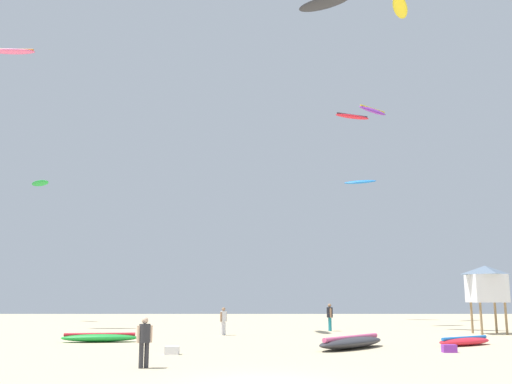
{
  "coord_description": "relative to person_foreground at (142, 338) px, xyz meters",
  "views": [
    {
      "loc": [
        -0.14,
        -15.45,
        2.27
      ],
      "look_at": [
        0.0,
        20.38,
        8.86
      ],
      "focal_mm": 39.87,
      "sensor_mm": 36.0,
      "label": 1
    }
  ],
  "objects": [
    {
      "name": "person_left",
      "position": [
        8.53,
        19.75,
        0.11
      ],
      "size": [
        0.4,
        0.59,
        1.79
      ],
      "rotation": [
        0.0,
        0.0,
        3.3
      ],
      "color": "teal",
      "rests_on": "ground"
    },
    {
      "name": "kite_aloft_5",
      "position": [
        -17.05,
        34.3,
        11.98
      ],
      "size": [
        2.65,
        2.38,
        0.6
      ],
      "color": "green"
    },
    {
      "name": "kite_aloft_3",
      "position": [
        14.33,
        38.32,
        12.91
      ],
      "size": [
        3.44,
        2.09,
        0.59
      ],
      "color": "blue"
    },
    {
      "name": "lifeguard_tower",
      "position": [
        17.88,
        16.7,
        2.12
      ],
      "size": [
        2.3,
        2.3,
        4.15
      ],
      "color": "#8C704C",
      "rests_on": "ground"
    },
    {
      "name": "kite_grounded_far",
      "position": [
        7.83,
        6.9,
        -0.67
      ],
      "size": [
        4.08,
        4.46,
        0.58
      ],
      "color": "#2D2D33",
      "rests_on": "ground"
    },
    {
      "name": "kite_grounded_near",
      "position": [
        -4.25,
        10.47,
        -0.72
      ],
      "size": [
        3.91,
        1.55,
        0.48
      ],
      "color": "green",
      "rests_on": "ground"
    },
    {
      "name": "cooler_box",
      "position": [
        11.54,
        5.14,
        -0.78
      ],
      "size": [
        0.56,
        0.36,
        0.32
      ],
      "primitive_type": "cube",
      "color": "purple",
      "rests_on": "ground"
    },
    {
      "name": "person_foreground",
      "position": [
        0.0,
        0.0,
        0.0
      ],
      "size": [
        0.47,
        0.36,
        1.61
      ],
      "rotation": [
        0.0,
        0.0,
        5.24
      ],
      "color": "#2D2D33",
      "rests_on": "ground"
    },
    {
      "name": "kite_aloft_7",
      "position": [
        14.26,
        19.83,
        22.33
      ],
      "size": [
        2.23,
        3.77,
        0.43
      ],
      "color": "yellow"
    },
    {
      "name": "kite_aloft_4",
      "position": [
        11.67,
        26.63,
        16.12
      ],
      "size": [
        3.28,
        2.03,
        0.48
      ],
      "color": "red"
    },
    {
      "name": "kite_aloft_2",
      "position": [
        -15.33,
        22.52,
        20.08
      ],
      "size": [
        3.5,
        1.11,
        0.45
      ],
      "color": "#E5598C"
    },
    {
      "name": "kite_aloft_1",
      "position": [
        8.75,
        20.45,
        23.04
      ],
      "size": [
        4.27,
        3.26,
        0.78
      ],
      "color": "#2D2D33"
    },
    {
      "name": "kite_aloft_6",
      "position": [
        15.41,
        36.02,
        19.82
      ],
      "size": [
        3.76,
        3.32,
        1.0
      ],
      "color": "purple"
    },
    {
      "name": "gear_bag",
      "position": [
        0.28,
        4.33,
        -0.78
      ],
      "size": [
        0.56,
        0.36,
        0.32
      ],
      "primitive_type": "cube",
      "color": "white",
      "rests_on": "ground"
    },
    {
      "name": "person_midground",
      "position": [
        1.68,
        15.61,
        0.01
      ],
      "size": [
        0.38,
        0.44,
        1.62
      ],
      "rotation": [
        0.0,
        0.0,
        2.45
      ],
      "color": "silver",
      "rests_on": "ground"
    },
    {
      "name": "kite_grounded_mid",
      "position": [
        13.4,
        8.5,
        -0.74
      ],
      "size": [
        3.43,
        2.75,
        0.42
      ],
      "color": "red",
      "rests_on": "ground"
    }
  ]
}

